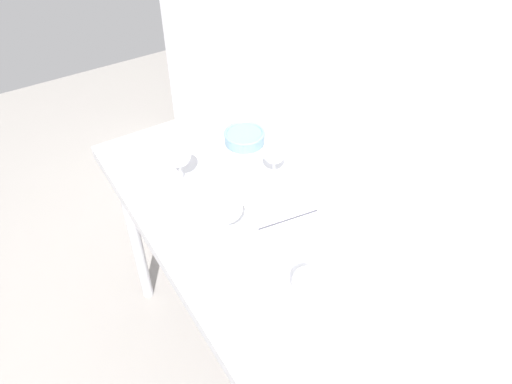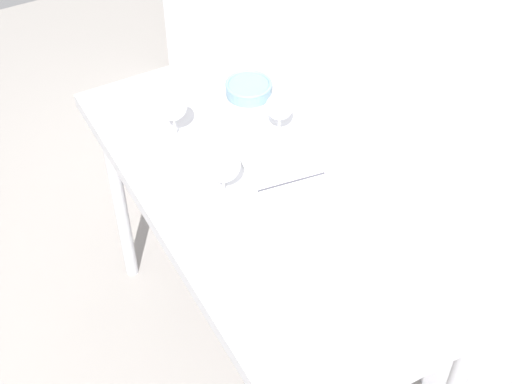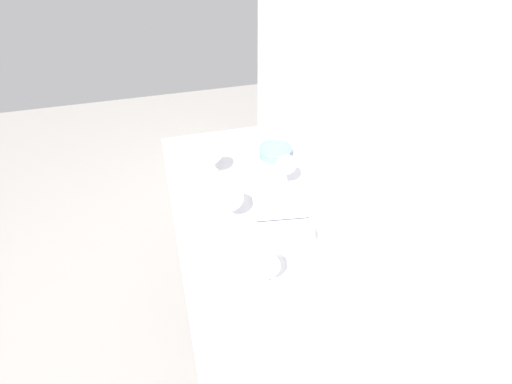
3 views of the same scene
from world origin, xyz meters
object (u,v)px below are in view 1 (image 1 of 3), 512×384
open_notebook (288,221)px  tasting_sheet_upper (374,291)px  wine_glass_near_right (308,283)px  wine_glass_far_left (274,153)px  wine_glass_near_left (178,156)px  tasting_bowl (244,137)px  wine_glass_near_center (226,208)px  wine_glass_far_right (330,233)px

open_notebook → tasting_sheet_upper: open_notebook is taller
wine_glass_near_right → wine_glass_far_left: 0.53m
wine_glass_near_left → tasting_bowl: bearing=107.0°
wine_glass_near_center → tasting_bowl: 0.49m
wine_glass_near_center → wine_glass_near_left: size_ratio=0.99×
wine_glass_near_right → wine_glass_near_left: wine_glass_near_left is taller
wine_glass_near_right → open_notebook: 0.35m
wine_glass_far_left → tasting_sheet_upper: 0.56m
tasting_sheet_upper → wine_glass_far_left: bearing=174.6°
wine_glass_near_right → open_notebook: (-0.30, 0.15, -0.11)m
wine_glass_far_left → wine_glass_near_right: bearing=-23.7°
wine_glass_near_right → tasting_sheet_upper: 0.23m
wine_glass_near_right → wine_glass_far_left: (-0.49, 0.21, 0.02)m
wine_glass_near_center → tasting_sheet_upper: bearing=31.6°
wine_glass_near_right → wine_glass_far_left: bearing=156.3°
tasting_bowl → open_notebook: bearing=-12.2°
wine_glass_near_center → open_notebook: bearing=76.2°
wine_glass_near_center → tasting_bowl: wine_glass_near_center is taller
wine_glass_near_center → tasting_bowl: (-0.39, 0.29, -0.09)m
wine_glass_far_left → open_notebook: bearing=-19.4°
tasting_bowl → tasting_sheet_upper: bearing=-3.2°
wine_glass_near_center → wine_glass_far_right: size_ratio=1.04×
wine_glass_far_left → tasting_bowl: (-0.25, 0.03, -0.10)m
wine_glass_far_left → wine_glass_far_right: wine_glass_far_left is taller
wine_glass_near_center → wine_glass_near_left: (-0.29, -0.02, 0.01)m
wine_glass_near_center → wine_glass_far_left: bearing=118.4°
wine_glass_far_right → tasting_bowl: wine_glass_far_right is taller
wine_glass_far_left → open_notebook: wine_glass_far_left is taller
wine_glass_near_right → wine_glass_near_left: (-0.64, -0.07, 0.02)m
wine_glass_far_left → wine_glass_far_right: bearing=-9.1°
tasting_sheet_upper → wine_glass_near_right: bearing=-109.5°
tasting_sheet_upper → tasting_bowl: size_ratio=1.57×
wine_glass_far_left → wine_glass_far_right: size_ratio=1.04×
wine_glass_near_center → wine_glass_near_left: wine_glass_near_left is taller
wine_glass_near_right → wine_glass_far_right: bearing=124.7°
wine_glass_far_right → tasting_bowl: size_ratio=1.06×
wine_glass_near_right → tasting_bowl: 0.78m
wine_glass_far_left → tasting_sheet_upper: bearing=-1.8°
wine_glass_near_center → tasting_sheet_upper: wine_glass_near_center is taller
wine_glass_near_right → tasting_bowl: bearing=161.8°
wine_glass_near_right → tasting_sheet_upper: size_ratio=0.64×
wine_glass_near_center → wine_glass_far_right: wine_glass_near_center is taller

